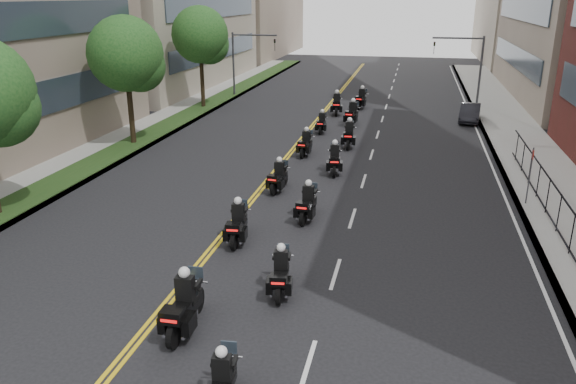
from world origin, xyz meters
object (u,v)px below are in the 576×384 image
motorcycle_7 (335,160)px  motorcycle_2 (184,307)px  motorcycle_5 (307,204)px  motorcycle_3 (281,274)px  motorcycle_12 (337,105)px  motorcycle_11 (352,115)px  motorcycle_9 (349,136)px  motorcycle_10 (322,124)px  motorcycle_4 (238,225)px  motorcycle_13 (361,99)px  parked_sedan (470,113)px  motorcycle_8 (306,144)px  motorcycle_6 (278,178)px

motorcycle_7 → motorcycle_2: bearing=-105.0°
motorcycle_5 → motorcycle_3: bearing=-83.1°
motorcycle_2 → motorcycle_12: size_ratio=0.99×
motorcycle_2 → motorcycle_3: 3.31m
motorcycle_2 → motorcycle_11: 26.78m
motorcycle_9 → motorcycle_12: motorcycle_12 is taller
motorcycle_3 → motorcycle_10: (-2.22, 21.35, -0.02)m
motorcycle_3 → motorcycle_4: motorcycle_4 is taller
motorcycle_7 → motorcycle_13: (-0.33, 17.78, 0.04)m
motorcycle_2 → parked_sedan: bearing=70.8°
motorcycle_8 → motorcycle_12: size_ratio=0.87×
motorcycle_10 → motorcycle_11: motorcycle_11 is taller
motorcycle_7 → motorcycle_11: size_ratio=0.93×
motorcycle_5 → motorcycle_8: bearing=105.2°
motorcycle_12 → motorcycle_3: bearing=-91.7°
motorcycle_2 → motorcycle_9: size_ratio=1.03×
motorcycle_11 → motorcycle_7: bearing=-80.8°
motorcycle_6 → motorcycle_9: bearing=81.4°
motorcycle_3 → parked_sedan: bearing=66.5°
motorcycle_7 → parked_sedan: bearing=54.0°
motorcycle_8 → motorcycle_10: 5.73m
motorcycle_12 → motorcycle_8: bearing=-96.6°
motorcycle_5 → motorcycle_10: 15.39m
motorcycle_3 → motorcycle_6: motorcycle_6 is taller
motorcycle_9 → motorcycle_11: (-0.49, 6.18, 0.03)m
parked_sedan → motorcycle_9: bearing=-123.2°
motorcycle_6 → parked_sedan: motorcycle_6 is taller
motorcycle_5 → motorcycle_6: 3.76m
motorcycle_2 → motorcycle_7: bearing=81.7°
motorcycle_13 → parked_sedan: size_ratio=0.64×
motorcycle_7 → motorcycle_3: bearing=-97.1°
motorcycle_10 → motorcycle_11: bearing=57.1°
motorcycle_3 → motorcycle_4: size_ratio=0.94×
motorcycle_3 → motorcycle_11: 24.16m
motorcycle_11 → motorcycle_5: bearing=-82.1°
motorcycle_11 → motorcycle_12: size_ratio=1.00×
motorcycle_12 → motorcycle_5: bearing=-91.3°
motorcycle_7 → motorcycle_9: bearing=81.1°
motorcycle_7 → motorcycle_8: bearing=116.9°
motorcycle_5 → motorcycle_6: size_ratio=1.03×
motorcycle_10 → motorcycle_3: bearing=-85.5°
motorcycle_8 → motorcycle_9: bearing=51.4°
motorcycle_5 → motorcycle_11: (-0.19, 18.06, 0.08)m
motorcycle_8 → motorcycle_10: bearing=94.5°
motorcycle_8 → motorcycle_13: 14.86m
motorcycle_2 → motorcycle_9: motorcycle_2 is taller
motorcycle_5 → motorcycle_11: motorcycle_11 is taller
motorcycle_9 → motorcycle_8: bearing=-135.8°
motorcycle_5 → motorcycle_9: (0.30, 11.89, 0.05)m
motorcycle_10 → motorcycle_12: size_ratio=0.83×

